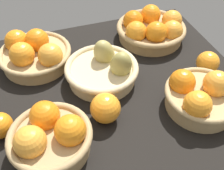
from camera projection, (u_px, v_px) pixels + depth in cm
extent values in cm
cube|color=black|center=(110.00, 89.00, 82.97)|extent=(84.00, 72.00, 3.00)
cylinder|color=tan|center=(201.00, 100.00, 74.12)|extent=(19.42, 19.42, 5.30)
torus|color=tan|center=(203.00, 93.00, 72.25)|extent=(21.05, 21.05, 1.63)
sphere|color=orange|center=(182.00, 82.00, 73.70)|extent=(7.42, 7.42, 7.42)
sphere|color=#F49E33|center=(217.00, 84.00, 71.77)|extent=(7.42, 7.42, 7.42)
sphere|color=orange|center=(197.00, 105.00, 67.36)|extent=(7.42, 7.42, 7.42)
cylinder|color=tan|center=(52.00, 142.00, 64.09)|extent=(18.54, 18.54, 5.72)
torus|color=tan|center=(50.00, 135.00, 62.07)|extent=(20.41, 20.41, 1.87)
sphere|color=orange|center=(45.00, 116.00, 64.50)|extent=(7.59, 7.59, 7.59)
sphere|color=#F49E33|center=(30.00, 142.00, 58.89)|extent=(7.59, 7.59, 7.59)
sphere|color=orange|center=(70.00, 130.00, 60.77)|extent=(7.59, 7.59, 7.59)
cylinder|color=tan|center=(36.00, 58.00, 87.97)|extent=(22.05, 22.05, 4.56)
torus|color=tan|center=(35.00, 52.00, 86.36)|extent=(23.72, 23.72, 1.67)
sphere|color=orange|center=(37.00, 41.00, 87.02)|extent=(7.87, 7.87, 7.87)
sphere|color=orange|center=(22.00, 55.00, 81.81)|extent=(7.87, 7.87, 7.87)
sphere|color=#F49E33|center=(50.00, 56.00, 82.30)|extent=(7.87, 7.87, 7.87)
sphere|color=orange|center=(17.00, 42.00, 87.65)|extent=(7.87, 7.87, 7.87)
cylinder|color=tan|center=(151.00, 33.00, 98.48)|extent=(23.48, 23.48, 4.51)
torus|color=tan|center=(151.00, 28.00, 96.89)|extent=(25.54, 25.54, 2.06)
sphere|color=orange|center=(156.00, 32.00, 90.86)|extent=(7.53, 7.53, 7.53)
sphere|color=orange|center=(151.00, 15.00, 99.42)|extent=(7.53, 7.53, 7.53)
sphere|color=#F49E33|center=(172.00, 31.00, 93.30)|extent=(7.53, 7.53, 7.53)
sphere|color=orange|center=(133.00, 21.00, 96.84)|extent=(7.53, 7.53, 7.53)
sphere|color=orange|center=(136.00, 32.00, 92.18)|extent=(7.53, 7.53, 7.53)
sphere|color=#F49E33|center=(172.00, 20.00, 97.86)|extent=(7.53, 7.53, 7.53)
cylinder|color=#D3BC8C|center=(102.00, 73.00, 82.38)|extent=(20.91, 20.91, 4.73)
torus|color=#D3BC8C|center=(102.00, 68.00, 80.71)|extent=(22.87, 22.87, 1.96)
ellipsoid|color=#9E934C|center=(121.00, 66.00, 79.03)|extent=(7.79, 10.23, 12.60)
ellipsoid|color=tan|center=(104.00, 54.00, 83.32)|extent=(11.64, 11.37, 12.82)
sphere|color=orange|center=(105.00, 108.00, 70.03)|extent=(8.27, 8.27, 8.27)
sphere|color=orange|center=(208.00, 62.00, 84.15)|extent=(7.25, 7.25, 7.25)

